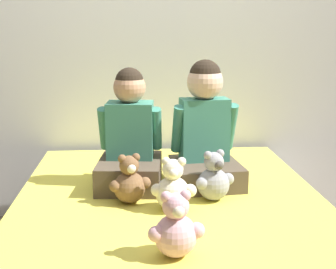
{
  "coord_description": "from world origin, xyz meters",
  "views": [
    {
      "loc": [
        -0.17,
        -2.03,
        1.27
      ],
      "look_at": [
        0.0,
        0.21,
        0.76
      ],
      "focal_mm": 50.0,
      "sensor_mm": 36.0,
      "label": 1
    }
  ],
  "objects_px": {
    "child_on_left": "(130,141)",
    "teddy_bear_at_foot_of_bed": "(176,229)",
    "child_on_right": "(205,132)",
    "teddy_bear_held_by_left_child": "(130,182)",
    "teddy_bear_held_by_right_child": "(214,179)",
    "bed": "(171,251)",
    "teddy_bear_between_children": "(174,188)"
  },
  "relations": [
    {
      "from": "teddy_bear_held_by_left_child",
      "to": "teddy_bear_at_foot_of_bed",
      "type": "relative_size",
      "value": 0.96
    },
    {
      "from": "teddy_bear_between_children",
      "to": "teddy_bear_held_by_right_child",
      "type": "bearing_deg",
      "value": 35.22
    },
    {
      "from": "child_on_right",
      "to": "child_on_left",
      "type": "bearing_deg",
      "value": 174.54
    },
    {
      "from": "teddy_bear_held_by_right_child",
      "to": "teddy_bear_between_children",
      "type": "xyz_separation_m",
      "value": [
        -0.2,
        -0.11,
        0.0
      ]
    },
    {
      "from": "teddy_bear_held_by_right_child",
      "to": "teddy_bear_at_foot_of_bed",
      "type": "bearing_deg",
      "value": -136.49
    },
    {
      "from": "teddy_bear_held_by_left_child",
      "to": "teddy_bear_between_children",
      "type": "bearing_deg",
      "value": -42.69
    },
    {
      "from": "child_on_left",
      "to": "teddy_bear_held_by_right_child",
      "type": "xyz_separation_m",
      "value": [
        0.39,
        -0.26,
        -0.13
      ]
    },
    {
      "from": "teddy_bear_at_foot_of_bed",
      "to": "teddy_bear_held_by_right_child",
      "type": "bearing_deg",
      "value": 59.59
    },
    {
      "from": "child_on_right",
      "to": "teddy_bear_held_by_left_child",
      "type": "height_order",
      "value": "child_on_right"
    },
    {
      "from": "child_on_left",
      "to": "teddy_bear_held_by_left_child",
      "type": "bearing_deg",
      "value": -84.96
    },
    {
      "from": "teddy_bear_held_by_right_child",
      "to": "bed",
      "type": "bearing_deg",
      "value": 167.45
    },
    {
      "from": "child_on_left",
      "to": "child_on_right",
      "type": "distance_m",
      "value": 0.39
    },
    {
      "from": "bed",
      "to": "child_on_right",
      "type": "bearing_deg",
      "value": 56.3
    },
    {
      "from": "child_on_left",
      "to": "teddy_bear_held_by_left_child",
      "type": "height_order",
      "value": "child_on_left"
    },
    {
      "from": "teddy_bear_between_children",
      "to": "teddy_bear_held_by_left_child",
      "type": "bearing_deg",
      "value": 159.2
    },
    {
      "from": "child_on_left",
      "to": "teddy_bear_at_foot_of_bed",
      "type": "distance_m",
      "value": 0.82
    },
    {
      "from": "child_on_right",
      "to": "teddy_bear_held_by_left_child",
      "type": "xyz_separation_m",
      "value": [
        -0.39,
        -0.27,
        -0.17
      ]
    },
    {
      "from": "teddy_bear_at_foot_of_bed",
      "to": "teddy_bear_between_children",
      "type": "bearing_deg",
      "value": 78.4
    },
    {
      "from": "bed",
      "to": "teddy_bear_at_foot_of_bed",
      "type": "xyz_separation_m",
      "value": [
        -0.03,
        -0.5,
        0.34
      ]
    },
    {
      "from": "bed",
      "to": "teddy_bear_at_foot_of_bed",
      "type": "relative_size",
      "value": 8.24
    },
    {
      "from": "bed",
      "to": "teddy_bear_held_by_left_child",
      "type": "relative_size",
      "value": 8.6
    },
    {
      "from": "child_on_left",
      "to": "teddy_bear_at_foot_of_bed",
      "type": "relative_size",
      "value": 2.46
    },
    {
      "from": "child_on_right",
      "to": "teddy_bear_between_children",
      "type": "bearing_deg",
      "value": -123.61
    },
    {
      "from": "child_on_left",
      "to": "child_on_right",
      "type": "xyz_separation_m",
      "value": [
        0.39,
        0.0,
        0.04
      ]
    },
    {
      "from": "bed",
      "to": "child_on_right",
      "type": "relative_size",
      "value": 3.15
    },
    {
      "from": "bed",
      "to": "child_on_right",
      "type": "xyz_separation_m",
      "value": [
        0.2,
        0.3,
        0.51
      ]
    },
    {
      "from": "teddy_bear_between_children",
      "to": "child_on_right",
      "type": "bearing_deg",
      "value": 68.44
    },
    {
      "from": "bed",
      "to": "teddy_bear_between_children",
      "type": "xyz_separation_m",
      "value": [
        0.0,
        -0.07,
        0.34
      ]
    },
    {
      "from": "teddy_bear_between_children",
      "to": "teddy_bear_at_foot_of_bed",
      "type": "distance_m",
      "value": 0.43
    },
    {
      "from": "child_on_left",
      "to": "child_on_right",
      "type": "bearing_deg",
      "value": 5.93
    },
    {
      "from": "child_on_left",
      "to": "teddy_bear_at_foot_of_bed",
      "type": "height_order",
      "value": "child_on_left"
    },
    {
      "from": "teddy_bear_between_children",
      "to": "child_on_left",
      "type": "bearing_deg",
      "value": 124.2
    }
  ]
}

